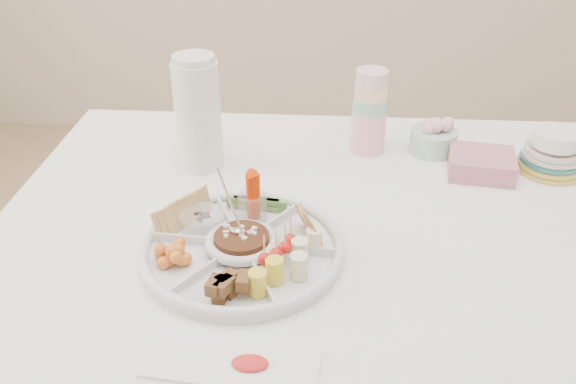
# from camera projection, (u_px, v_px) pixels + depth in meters

# --- Properties ---
(dining_table) EXTENTS (1.52, 1.02, 0.76)m
(dining_table) POSITION_uv_depth(u_px,v_px,m) (352.00, 349.00, 1.46)
(dining_table) COLOR white
(dining_table) RESTS_ON floor
(party_tray) EXTENTS (0.41, 0.41, 0.04)m
(party_tray) POSITION_uv_depth(u_px,v_px,m) (242.00, 245.00, 1.14)
(party_tray) COLOR white
(party_tray) RESTS_ON dining_table
(bean_dip) EXTENTS (0.11, 0.11, 0.04)m
(bean_dip) POSITION_uv_depth(u_px,v_px,m) (242.00, 242.00, 1.14)
(bean_dip) COLOR black
(bean_dip) RESTS_ON party_tray
(tortillas) EXTENTS (0.10, 0.10, 0.06)m
(tortillas) POSITION_uv_depth(u_px,v_px,m) (306.00, 222.00, 1.17)
(tortillas) COLOR #A8772D
(tortillas) RESTS_ON party_tray
(carrot_cucumber) EXTENTS (0.13, 0.13, 0.11)m
(carrot_cucumber) POSITION_uv_depth(u_px,v_px,m) (255.00, 191.00, 1.23)
(carrot_cucumber) COLOR red
(carrot_cucumber) RESTS_ON party_tray
(pita_raisins) EXTENTS (0.13, 0.13, 0.07)m
(pita_raisins) POSITION_uv_depth(u_px,v_px,m) (193.00, 212.00, 1.20)
(pita_raisins) COLOR tan
(pita_raisins) RESTS_ON party_tray
(cherries) EXTENTS (0.11, 0.11, 0.04)m
(cherries) POSITION_uv_depth(u_px,v_px,m) (173.00, 255.00, 1.10)
(cherries) COLOR orange
(cherries) RESTS_ON party_tray
(granola_chunks) EXTENTS (0.11, 0.11, 0.04)m
(granola_chunks) POSITION_uv_depth(u_px,v_px,m) (225.00, 284.00, 1.03)
(granola_chunks) COLOR brown
(granola_chunks) RESTS_ON party_tray
(banana_tomato) EXTENTS (0.11, 0.11, 0.08)m
(banana_tomato) POSITION_uv_depth(u_px,v_px,m) (297.00, 256.00, 1.06)
(banana_tomato) COLOR #F4E267
(banana_tomato) RESTS_ON party_tray
(cup_stack) EXTENTS (0.09, 0.09, 0.23)m
(cup_stack) POSITION_uv_depth(u_px,v_px,m) (370.00, 106.00, 1.47)
(cup_stack) COLOR silver
(cup_stack) RESTS_ON dining_table
(thermos) EXTENTS (0.11, 0.11, 0.28)m
(thermos) POSITION_uv_depth(u_px,v_px,m) (198.00, 112.00, 1.39)
(thermos) COLOR silver
(thermos) RESTS_ON dining_table
(flower_bowl) EXTENTS (0.12, 0.12, 0.09)m
(flower_bowl) POSITION_uv_depth(u_px,v_px,m) (434.00, 136.00, 1.50)
(flower_bowl) COLOR #8CBF9E
(flower_bowl) RESTS_ON dining_table
(napkin_stack) EXTENTS (0.16, 0.15, 0.05)m
(napkin_stack) POSITION_uv_depth(u_px,v_px,m) (481.00, 164.00, 1.41)
(napkin_stack) COLOR #B66F7D
(napkin_stack) RESTS_ON dining_table
(plate_stack) EXTENTS (0.16, 0.16, 0.10)m
(plate_stack) POSITION_uv_depth(u_px,v_px,m) (553.00, 152.00, 1.41)
(plate_stack) COLOR #DFBC57
(plate_stack) RESTS_ON dining_table
(placemat) EXTENTS (0.27, 0.11, 0.01)m
(placemat) POSITION_uv_depth(u_px,v_px,m) (230.00, 365.00, 0.92)
(placemat) COLOR silver
(placemat) RESTS_ON dining_table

